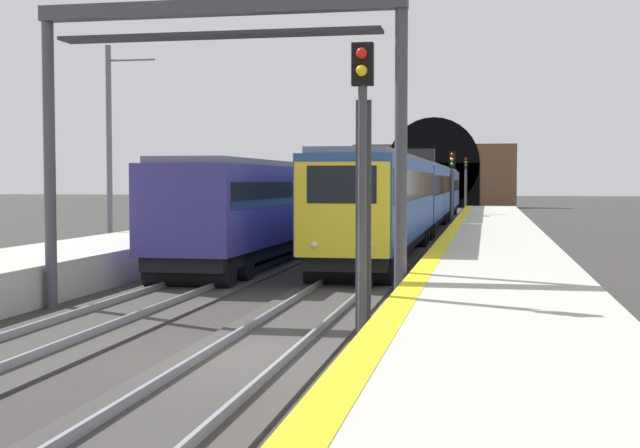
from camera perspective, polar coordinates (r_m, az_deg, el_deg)
ground_plane at (r=15.07m, az=-4.58°, el=-8.86°), size 320.00×320.00×0.00m
platform_right at (r=14.45m, az=11.83°, el=-7.37°), size 112.00×3.86×1.02m
platform_right_edge_strip at (r=14.43m, az=5.14°, el=-5.26°), size 112.00×0.50×0.01m
track_main_line at (r=15.06m, az=-4.58°, el=-8.70°), size 160.00×2.66×0.21m
track_adjacent_line at (r=16.69m, az=-18.89°, el=-7.72°), size 160.00×2.99×0.21m
train_main_approaching at (r=51.85m, az=6.56°, el=2.03°), size 56.88×2.83×4.92m
train_adjacent_platform at (r=52.97m, az=2.03°, el=1.88°), size 59.99×3.00×3.74m
railway_signal_near at (r=15.46m, az=2.81°, el=3.36°), size 0.39×0.38×5.48m
railway_signal_mid at (r=54.47m, az=8.65°, el=2.74°), size 0.39×0.38×4.86m
railway_signal_far at (r=88.62m, az=9.54°, el=2.96°), size 0.39×0.38×5.37m
overhead_signal_gantry at (r=20.23m, az=-6.73°, el=9.51°), size 0.70×8.67×7.17m
tunnel_portal at (r=100.50m, az=7.48°, el=3.18°), size 2.20×18.51×10.36m
catenary_mast_far at (r=35.47m, az=-13.61°, el=4.79°), size 0.22×2.04×8.37m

